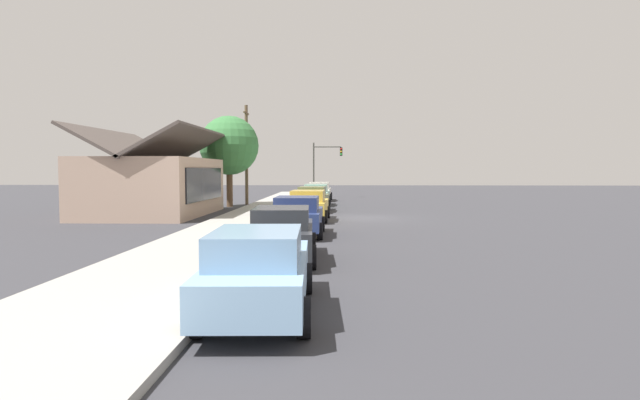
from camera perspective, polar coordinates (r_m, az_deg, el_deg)
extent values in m
plane|color=#38383D|center=(28.76, 4.48, -1.97)|extent=(120.00, 120.00, 0.00)
cube|color=#A3A099|center=(29.07, -6.63, -1.77)|extent=(60.00, 4.20, 0.16)
cube|color=#8CB7E0|center=(9.82, -6.62, -8.29)|extent=(4.83, 1.92, 0.70)
cube|color=#779CBE|center=(9.24, -6.96, -5.06)|extent=(2.35, 1.61, 0.56)
cylinder|color=black|center=(11.44, -10.12, -8.45)|extent=(0.67, 0.25, 0.66)
cylinder|color=black|center=(11.28, -1.42, -8.56)|extent=(0.67, 0.25, 0.66)
cylinder|color=black|center=(8.63, -13.48, -12.40)|extent=(0.67, 0.25, 0.66)
cylinder|color=black|center=(8.42, -1.77, -12.71)|extent=(0.67, 0.25, 0.66)
cube|color=#2D3035|center=(15.28, -4.12, -4.10)|extent=(4.50, 1.96, 0.70)
cube|color=#27292D|center=(14.77, -4.22, -1.90)|extent=(2.19, 1.63, 0.56)
cylinder|color=black|center=(16.74, -6.82, -4.67)|extent=(0.67, 0.25, 0.66)
cylinder|color=black|center=(16.65, -0.85, -4.69)|extent=(0.67, 0.25, 0.66)
cylinder|color=black|center=(14.06, -7.98, -6.22)|extent=(0.67, 0.25, 0.66)
cylinder|color=black|center=(13.95, -0.85, -6.26)|extent=(0.67, 0.25, 0.66)
cube|color=navy|center=(21.05, -2.43, -2.05)|extent=(4.32, 1.88, 0.70)
cube|color=navy|center=(20.57, -2.53, -0.41)|extent=(2.08, 1.65, 0.56)
cylinder|color=black|center=(22.50, -4.55, -2.60)|extent=(0.66, 0.22, 0.66)
cylinder|color=black|center=(22.37, 0.23, -2.63)|extent=(0.66, 0.22, 0.66)
cylinder|color=black|center=(19.86, -5.42, -3.40)|extent=(0.66, 0.22, 0.66)
cylinder|color=black|center=(19.71, -0.01, -3.44)|extent=(0.66, 0.22, 0.66)
cube|color=gold|center=(27.24, -1.24, -0.82)|extent=(4.55, 1.98, 0.70)
cube|color=gold|center=(26.75, -1.33, 0.46)|extent=(2.20, 1.70, 0.56)
cylinder|color=black|center=(28.74, -2.88, -1.30)|extent=(0.67, 0.24, 0.66)
cylinder|color=black|center=(28.60, 0.85, -1.32)|extent=(0.67, 0.24, 0.66)
cylinder|color=black|center=(25.98, -3.55, -1.80)|extent=(0.67, 0.24, 0.66)
cylinder|color=black|center=(25.82, 0.57, -1.83)|extent=(0.67, 0.24, 0.66)
cube|color=olive|center=(33.06, -0.78, -0.08)|extent=(4.52, 2.00, 0.70)
cube|color=#61683C|center=(32.59, -0.86, 0.97)|extent=(2.20, 1.68, 0.56)
cylinder|color=black|center=(34.55, -2.06, -0.52)|extent=(0.67, 0.25, 0.66)
cylinder|color=black|center=(34.38, 0.93, -0.54)|extent=(0.67, 0.25, 0.66)
cylinder|color=black|center=(31.82, -2.64, -0.85)|extent=(0.67, 0.25, 0.66)
cylinder|color=black|center=(31.64, 0.61, -0.87)|extent=(0.67, 0.25, 0.66)
cube|color=#9ED1BC|center=(38.66, -0.38, 0.41)|extent=(4.42, 1.89, 0.70)
cube|color=#86B1A0|center=(38.20, -0.42, 1.32)|extent=(2.13, 1.63, 0.56)
cylinder|color=black|center=(40.10, -1.55, 0.02)|extent=(0.66, 0.23, 0.66)
cylinder|color=black|center=(40.00, 1.04, 0.01)|extent=(0.66, 0.23, 0.66)
cylinder|color=black|center=(37.40, -1.89, -0.23)|extent=(0.66, 0.23, 0.66)
cylinder|color=black|center=(37.28, 0.88, -0.24)|extent=(0.66, 0.23, 0.66)
cube|color=silver|center=(44.51, -0.04, 0.80)|extent=(4.40, 1.89, 0.70)
cube|color=beige|center=(44.05, -0.07, 1.59)|extent=(2.12, 1.64, 0.56)
cylinder|color=black|center=(45.93, -1.09, 0.44)|extent=(0.66, 0.23, 0.66)
cylinder|color=black|center=(45.84, 1.19, 0.43)|extent=(0.66, 0.23, 0.66)
cylinder|color=black|center=(43.23, -1.34, 0.26)|extent=(0.66, 0.23, 0.66)
cylinder|color=black|center=(43.13, 1.08, 0.25)|extent=(0.66, 0.23, 0.66)
cube|color=tan|center=(31.89, -17.71, 1.39)|extent=(9.65, 6.01, 3.32)
cube|color=black|center=(30.99, -12.41, 1.72)|extent=(7.72, 0.08, 1.86)
cube|color=#514742|center=(31.43, -15.20, 5.88)|extent=(10.25, 3.30, 1.86)
cube|color=#514742|center=(32.44, -20.30, 5.71)|extent=(10.25, 3.30, 1.86)
cylinder|color=brown|center=(37.70, -9.85, 1.70)|extent=(0.44, 0.44, 3.21)
sphere|color=#38753D|center=(37.72, -9.89, 5.89)|extent=(4.19, 4.19, 4.19)
cylinder|color=#383833|center=(49.48, -0.70, 3.28)|extent=(0.14, 0.14, 5.20)
cylinder|color=#383833|center=(49.48, 0.81, 5.83)|extent=(0.10, 2.60, 0.10)
cube|color=black|center=(49.45, 2.33, 5.30)|extent=(0.28, 0.24, 0.80)
sphere|color=red|center=(49.31, 2.33, 5.61)|extent=(0.16, 0.16, 0.16)
sphere|color=yellow|center=(49.30, 2.33, 5.31)|extent=(0.16, 0.16, 0.16)
sphere|color=green|center=(49.29, 2.33, 5.01)|extent=(0.16, 0.16, 0.16)
cylinder|color=brown|center=(39.94, -8.04, 4.88)|extent=(0.24, 0.24, 7.50)
cube|color=brown|center=(40.15, -8.07, 9.38)|extent=(1.80, 0.12, 0.12)
cylinder|color=red|center=(35.55, -2.76, -0.24)|extent=(0.22, 0.22, 0.55)
sphere|color=red|center=(35.53, -2.76, 0.31)|extent=(0.18, 0.18, 0.18)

